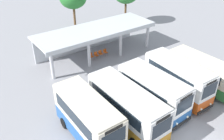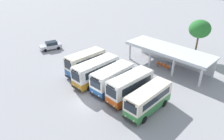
{
  "view_description": "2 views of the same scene",
  "coord_description": "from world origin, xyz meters",
  "px_view_note": "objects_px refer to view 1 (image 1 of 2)",
  "views": [
    {
      "loc": [
        -12.53,
        -7.13,
        13.87
      ],
      "look_at": [
        -0.99,
        8.8,
        2.06
      ],
      "focal_mm": 38.92,
      "sensor_mm": 36.0,
      "label": 1
    },
    {
      "loc": [
        17.63,
        -13.15,
        16.21
      ],
      "look_at": [
        -0.78,
        5.08,
        2.49
      ],
      "focal_mm": 33.53,
      "sensor_mm": 36.0,
      "label": 2
    }
  ],
  "objects_px": {
    "waiting_chair_middle_seat": "(101,53)",
    "city_bus_fourth_amber": "(178,78)",
    "city_bus_second_in_row": "(126,106)",
    "waiting_chair_second_from_end": "(96,55)",
    "city_bus_fifth_blue": "(201,71)",
    "waiting_chair_end_by_column": "(91,56)",
    "city_bus_nearest_orange": "(88,117)",
    "waiting_chair_fourth_seat": "(105,52)",
    "city_bus_middle_cream": "(153,90)"
  },
  "relations": [
    {
      "from": "waiting_chair_end_by_column",
      "to": "city_bus_nearest_orange",
      "type": "bearing_deg",
      "value": -122.45
    },
    {
      "from": "city_bus_fourth_amber",
      "to": "waiting_chair_middle_seat",
      "type": "distance_m",
      "value": 10.73
    },
    {
      "from": "city_bus_nearest_orange",
      "to": "city_bus_fifth_blue",
      "type": "distance_m",
      "value": 12.52
    },
    {
      "from": "waiting_chair_end_by_column",
      "to": "waiting_chair_second_from_end",
      "type": "relative_size",
      "value": 1.0
    },
    {
      "from": "city_bus_fourth_amber",
      "to": "waiting_chair_fourth_seat",
      "type": "bearing_deg",
      "value": 94.36
    },
    {
      "from": "city_bus_second_in_row",
      "to": "waiting_chair_end_by_column",
      "type": "distance_m",
      "value": 11.56
    },
    {
      "from": "city_bus_second_in_row",
      "to": "city_bus_fifth_blue",
      "type": "relative_size",
      "value": 1.08
    },
    {
      "from": "city_bus_nearest_orange",
      "to": "waiting_chair_second_from_end",
      "type": "distance_m",
      "value": 12.67
    },
    {
      "from": "waiting_chair_middle_seat",
      "to": "waiting_chair_fourth_seat",
      "type": "relative_size",
      "value": 1.0
    },
    {
      "from": "city_bus_second_in_row",
      "to": "city_bus_nearest_orange",
      "type": "bearing_deg",
      "value": 170.09
    },
    {
      "from": "waiting_chair_second_from_end",
      "to": "city_bus_fifth_blue",
      "type": "bearing_deg",
      "value": -64.11
    },
    {
      "from": "city_bus_nearest_orange",
      "to": "city_bus_middle_cream",
      "type": "xyz_separation_m",
      "value": [
        6.25,
        -0.24,
        -0.13
      ]
    },
    {
      "from": "city_bus_nearest_orange",
      "to": "city_bus_fourth_amber",
      "type": "bearing_deg",
      "value": -1.36
    },
    {
      "from": "waiting_chair_fourth_seat",
      "to": "city_bus_second_in_row",
      "type": "bearing_deg",
      "value": -116.72
    },
    {
      "from": "city_bus_middle_cream",
      "to": "waiting_chair_middle_seat",
      "type": "bearing_deg",
      "value": 81.03
    },
    {
      "from": "city_bus_second_in_row",
      "to": "waiting_chair_fourth_seat",
      "type": "distance_m",
      "value": 12.2
    },
    {
      "from": "city_bus_second_in_row",
      "to": "waiting_chair_second_from_end",
      "type": "distance_m",
      "value": 11.67
    },
    {
      "from": "city_bus_middle_cream",
      "to": "waiting_chair_fourth_seat",
      "type": "xyz_separation_m",
      "value": [
        2.32,
        10.53,
        -1.3
      ]
    },
    {
      "from": "city_bus_fifth_blue",
      "to": "waiting_chair_second_from_end",
      "type": "xyz_separation_m",
      "value": [
        -5.24,
        10.8,
        -1.16
      ]
    },
    {
      "from": "city_bus_fifth_blue",
      "to": "waiting_chair_second_from_end",
      "type": "height_order",
      "value": "city_bus_fifth_blue"
    },
    {
      "from": "city_bus_nearest_orange",
      "to": "city_bus_second_in_row",
      "type": "height_order",
      "value": "city_bus_nearest_orange"
    },
    {
      "from": "city_bus_nearest_orange",
      "to": "city_bus_fourth_amber",
      "type": "relative_size",
      "value": 0.96
    },
    {
      "from": "city_bus_middle_cream",
      "to": "city_bus_fifth_blue",
      "type": "xyz_separation_m",
      "value": [
        6.25,
        -0.28,
        -0.14
      ]
    },
    {
      "from": "city_bus_fourth_amber",
      "to": "waiting_chair_second_from_end",
      "type": "height_order",
      "value": "city_bus_fourth_amber"
    },
    {
      "from": "city_bus_fifth_blue",
      "to": "waiting_chair_end_by_column",
      "type": "distance_m",
      "value": 12.46
    },
    {
      "from": "city_bus_nearest_orange",
      "to": "waiting_chair_middle_seat",
      "type": "xyz_separation_m",
      "value": [
        7.92,
        10.32,
        -1.42
      ]
    },
    {
      "from": "city_bus_middle_cream",
      "to": "city_bus_second_in_row",
      "type": "bearing_deg",
      "value": -174.46
    },
    {
      "from": "waiting_chair_end_by_column",
      "to": "waiting_chair_middle_seat",
      "type": "height_order",
      "value": "same"
    },
    {
      "from": "city_bus_fifth_blue",
      "to": "waiting_chair_middle_seat",
      "type": "distance_m",
      "value": 11.83
    },
    {
      "from": "city_bus_middle_cream",
      "to": "waiting_chair_second_from_end",
      "type": "distance_m",
      "value": 10.65
    },
    {
      "from": "city_bus_nearest_orange",
      "to": "city_bus_second_in_row",
      "type": "distance_m",
      "value": 3.17
    },
    {
      "from": "city_bus_middle_cream",
      "to": "waiting_chair_second_from_end",
      "type": "relative_size",
      "value": 7.76
    },
    {
      "from": "city_bus_middle_cream",
      "to": "city_bus_fourth_amber",
      "type": "relative_size",
      "value": 0.98
    },
    {
      "from": "city_bus_nearest_orange",
      "to": "waiting_chair_end_by_column",
      "type": "distance_m",
      "value": 12.39
    },
    {
      "from": "city_bus_fourth_amber",
      "to": "waiting_chair_fourth_seat",
      "type": "xyz_separation_m",
      "value": [
        -0.8,
        10.5,
        -1.38
      ]
    },
    {
      "from": "waiting_chair_end_by_column",
      "to": "city_bus_second_in_row",
      "type": "bearing_deg",
      "value": -107.65
    },
    {
      "from": "city_bus_fifth_blue",
      "to": "city_bus_second_in_row",
      "type": "bearing_deg",
      "value": -179.86
    },
    {
      "from": "waiting_chair_middle_seat",
      "to": "waiting_chair_fourth_seat",
      "type": "distance_m",
      "value": 0.66
    },
    {
      "from": "city_bus_middle_cream",
      "to": "city_bus_fifth_blue",
      "type": "relative_size",
      "value": 0.96
    },
    {
      "from": "city_bus_fourth_amber",
      "to": "city_bus_fifth_blue",
      "type": "distance_m",
      "value": 3.15
    },
    {
      "from": "waiting_chair_middle_seat",
      "to": "city_bus_fourth_amber",
      "type": "bearing_deg",
      "value": -82.13
    },
    {
      "from": "city_bus_fourth_amber",
      "to": "waiting_chair_middle_seat",
      "type": "xyz_separation_m",
      "value": [
        -1.46,
        10.54,
        -1.38
      ]
    },
    {
      "from": "city_bus_nearest_orange",
      "to": "city_bus_second_in_row",
      "type": "xyz_separation_m",
      "value": [
        3.13,
        -0.55,
        -0.07
      ]
    },
    {
      "from": "city_bus_fourth_amber",
      "to": "waiting_chair_fourth_seat",
      "type": "relative_size",
      "value": 7.94
    },
    {
      "from": "city_bus_second_in_row",
      "to": "city_bus_fourth_amber",
      "type": "height_order",
      "value": "city_bus_fourth_amber"
    },
    {
      "from": "city_bus_second_in_row",
      "to": "city_bus_middle_cream",
      "type": "xyz_separation_m",
      "value": [
        3.13,
        0.3,
        -0.06
      ]
    },
    {
      "from": "waiting_chair_end_by_column",
      "to": "city_bus_middle_cream",
      "type": "bearing_deg",
      "value": -91.9
    },
    {
      "from": "city_bus_second_in_row",
      "to": "waiting_chair_middle_seat",
      "type": "relative_size",
      "value": 8.72
    },
    {
      "from": "city_bus_fifth_blue",
      "to": "waiting_chair_fourth_seat",
      "type": "xyz_separation_m",
      "value": [
        -3.93,
        10.81,
        -1.16
      ]
    },
    {
      "from": "waiting_chair_middle_seat",
      "to": "city_bus_fifth_blue",
      "type": "bearing_deg",
      "value": -67.08
    }
  ]
}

